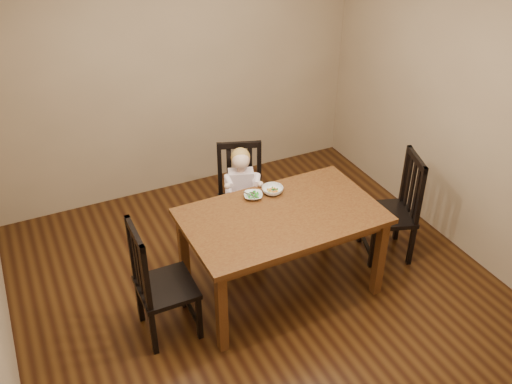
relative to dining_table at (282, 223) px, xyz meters
name	(u,v)px	position (x,y,z in m)	size (l,w,h in m)	color
room	(260,155)	(-0.18, 0.05, 0.65)	(4.01, 4.01, 2.71)	#40240D
dining_table	(282,223)	(0.00, 0.00, 0.00)	(1.60, 0.97, 0.79)	#441E0F
chair_child	(241,197)	(0.00, 0.81, -0.23)	(0.54, 0.53, 0.99)	black
chair_left	(159,284)	(-1.07, -0.04, -0.21)	(0.43, 0.45, 1.03)	black
chair_right	(395,209)	(1.17, 0.01, -0.21)	(0.54, 0.56, 1.03)	black
toddler	(241,188)	(-0.02, 0.77, -0.09)	(0.31, 0.38, 0.53)	white
bowl_peas	(253,196)	(-0.11, 0.32, 0.11)	(0.16, 0.16, 0.04)	white
bowl_veg	(273,190)	(0.07, 0.31, 0.12)	(0.18, 0.18, 0.06)	white
fork	(250,196)	(-0.15, 0.29, 0.14)	(0.09, 0.08, 0.04)	silver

